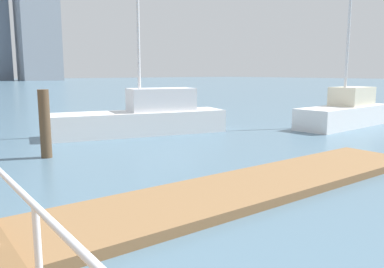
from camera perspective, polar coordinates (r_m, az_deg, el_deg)
ground_plane at (r=17.83m, az=-23.84°, el=0.26°), size 300.00×300.00×0.00m
floating_dock at (r=8.34m, az=8.43°, el=-7.79°), size 10.59×2.00×0.18m
boardwalk_railing at (r=4.31m, az=-25.34°, el=-8.58°), size 0.06×24.98×1.08m
dock_piling_0 at (r=12.09m, az=-20.89°, el=1.40°), size 0.32×0.32×2.01m
moored_boat_1 at (r=19.37m, az=21.67°, el=3.16°), size 5.85×2.08×9.25m
moored_boat_2 at (r=15.92m, az=-6.95°, el=2.61°), size 7.20×3.31×9.76m
skyline_tower_4 at (r=132.83m, az=-21.89°, el=14.78°), size 12.44×14.52×34.25m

